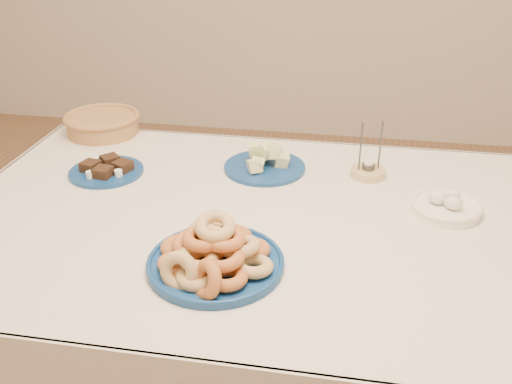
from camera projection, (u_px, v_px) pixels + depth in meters
dining_table at (259, 249)px, 1.59m from camera, size 1.71×1.11×0.75m
donut_platter at (214, 255)px, 1.31m from camera, size 0.43×0.43×0.15m
melon_plate at (265, 162)px, 1.80m from camera, size 0.28×0.28×0.09m
brownie_plate at (106, 170)px, 1.78m from camera, size 0.30×0.30×0.04m
wicker_basket at (102, 123)px, 2.06m from camera, size 0.33×0.33×0.07m
candle_holder at (368, 171)px, 1.76m from camera, size 0.13×0.13×0.18m
egg_bowl at (446, 206)px, 1.55m from camera, size 0.24×0.24×0.06m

